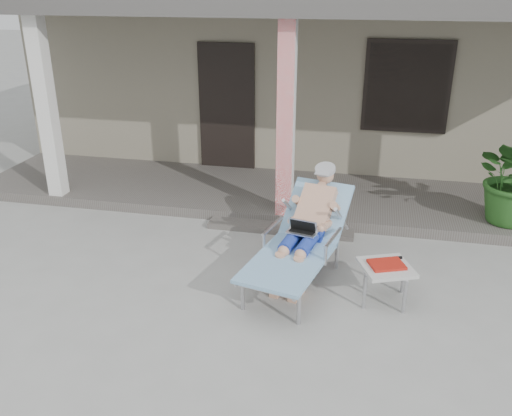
# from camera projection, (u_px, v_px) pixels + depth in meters

# --- Properties ---
(ground) EXTENTS (60.00, 60.00, 0.00)m
(ground) POSITION_uv_depth(u_px,v_px,m) (251.00, 303.00, 5.77)
(ground) COLOR #9E9E99
(ground) RESTS_ON ground
(house) EXTENTS (10.40, 5.40, 3.30)m
(house) POSITION_uv_depth(u_px,v_px,m) (320.00, 61.00, 10.97)
(house) COLOR gray
(house) RESTS_ON ground
(porch_deck) EXTENTS (10.00, 2.00, 0.15)m
(porch_deck) POSITION_uv_depth(u_px,v_px,m) (293.00, 196.00, 8.44)
(porch_deck) COLOR #605B56
(porch_deck) RESTS_ON ground
(porch_overhang) EXTENTS (10.00, 2.30, 2.85)m
(porch_overhang) POSITION_uv_depth(u_px,v_px,m) (298.00, 11.00, 7.34)
(porch_overhang) COLOR silver
(porch_overhang) RESTS_ON porch_deck
(porch_step) EXTENTS (2.00, 0.30, 0.07)m
(porch_step) POSITION_uv_depth(u_px,v_px,m) (280.00, 228.00, 7.42)
(porch_step) COLOR #605B56
(porch_step) RESTS_ON ground
(lounger) EXTENTS (1.12, 1.99, 1.25)m
(lounger) POSITION_uv_depth(u_px,v_px,m) (305.00, 215.00, 6.03)
(lounger) COLOR #B7B7BC
(lounger) RESTS_ON ground
(side_table) EXTENTS (0.65, 0.65, 0.45)m
(side_table) POSITION_uv_depth(u_px,v_px,m) (386.00, 269.00, 5.68)
(side_table) COLOR beige
(side_table) RESTS_ON ground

